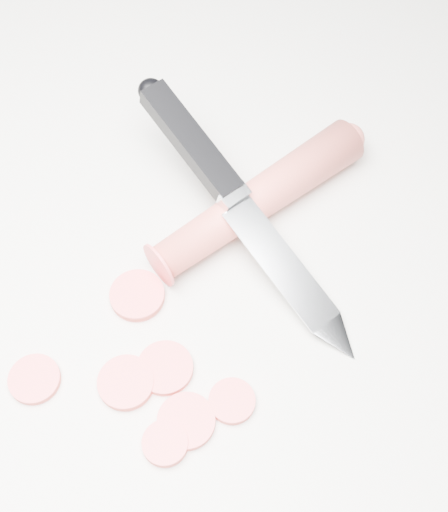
{
  "coord_description": "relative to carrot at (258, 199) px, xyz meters",
  "views": [
    {
      "loc": [
        0.08,
        -0.2,
        0.44
      ],
      "look_at": [
        0.06,
        0.04,
        0.02
      ],
      "focal_mm": 50.0,
      "sensor_mm": 36.0,
      "label": 1
    }
  ],
  "objects": [
    {
      "name": "carrot_slice_0",
      "position": [
        -0.07,
        -0.14,
        -0.01
      ],
      "size": [
        0.04,
        0.04,
        0.01
      ],
      "primitive_type": "cylinder",
      "color": "#F14D50",
      "rests_on": "ground"
    },
    {
      "name": "carrot_slice_1",
      "position": [
        -0.13,
        -0.14,
        -0.01
      ],
      "size": [
        0.03,
        0.03,
        0.01
      ],
      "primitive_type": "cylinder",
      "color": "#F14D50",
      "rests_on": "ground"
    },
    {
      "name": "carrot_slice_4",
      "position": [
        -0.05,
        -0.13,
        -0.01
      ],
      "size": [
        0.04,
        0.04,
        0.01
      ],
      "primitive_type": "cylinder",
      "color": "#F14D50",
      "rests_on": "ground"
    },
    {
      "name": "carrot_slice_6",
      "position": [
        -0.04,
        -0.18,
        -0.01
      ],
      "size": [
        0.03,
        0.03,
        0.01
      ],
      "primitive_type": "cylinder",
      "color": "#F14D50",
      "rests_on": "ground"
    },
    {
      "name": "ground",
      "position": [
        -0.08,
        -0.09,
        -0.02
      ],
      "size": [
        2.4,
        2.4,
        0.0
      ],
      "primitive_type": "plane",
      "color": "beige",
      "rests_on": "ground"
    },
    {
      "name": "carrot_slice_3",
      "position": [
        -0.01,
        -0.15,
        -0.01
      ],
      "size": [
        0.03,
        0.03,
        0.01
      ],
      "primitive_type": "cylinder",
      "color": "#F14D50",
      "rests_on": "ground"
    },
    {
      "name": "carrot_slice_2",
      "position": [
        -0.03,
        -0.16,
        -0.01
      ],
      "size": [
        0.04,
        0.04,
        0.01
      ],
      "primitive_type": "cylinder",
      "color": "#F14D50",
      "rests_on": "ground"
    },
    {
      "name": "kitchen_knife",
      "position": [
        -0.01,
        -0.02,
        0.02
      ],
      "size": [
        0.18,
        0.19,
        0.07
      ],
      "primitive_type": null,
      "color": "#B5B7BC",
      "rests_on": "ground"
    },
    {
      "name": "carrot",
      "position": [
        0.0,
        0.0,
        0.0
      ],
      "size": [
        0.15,
        0.14,
        0.03
      ],
      "primitive_type": "cylinder",
      "rotation": [
        1.57,
        0.0,
        -0.81
      ],
      "color": "#D24D43",
      "rests_on": "ground"
    },
    {
      "name": "carrot_slice_5",
      "position": [
        -0.08,
        -0.08,
        -0.01
      ],
      "size": [
        0.04,
        0.04,
        0.01
      ],
      "primitive_type": "cylinder",
      "color": "#F14D50",
      "rests_on": "ground"
    }
  ]
}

